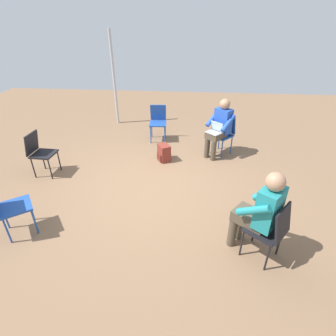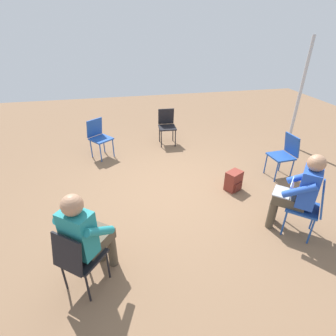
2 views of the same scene
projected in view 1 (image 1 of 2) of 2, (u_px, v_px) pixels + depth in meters
The scene contains 10 objects.
ground_plane at pixel (149, 188), 4.73m from camera, with size 14.00×14.00×0.00m, color brown.
chair_southeast at pixel (271, 229), 3.13m from camera, with size 0.58×0.58×0.85m.
chair_southwest at pixel (8, 205), 3.52m from camera, with size 0.58×0.58×0.85m.
chair_northeast at pixel (224, 132), 5.72m from camera, with size 0.58×0.59×0.85m.
chair_west at pixel (39, 151), 4.93m from camera, with size 0.46×0.42×0.85m.
chair_north at pixel (158, 120), 6.38m from camera, with size 0.43×0.46×0.85m.
person_with_laptop at pixel (220, 125), 5.52m from camera, with size 0.63×0.64×1.24m.
person_in_teal at pixel (260, 210), 3.13m from camera, with size 0.63×0.63×1.24m.
backpack_near_laptop_user at pixel (164, 154), 5.57m from camera, with size 0.31×0.34×0.36m.
tent_pole_near at pixel (114, 79), 7.01m from camera, with size 0.07×0.07×2.44m, color #B2B2B7.
Camera 1 is at (0.69, -3.85, 2.70)m, focal length 28.00 mm.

